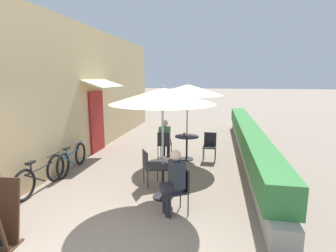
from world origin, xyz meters
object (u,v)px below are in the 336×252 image
at_px(patio_umbrella_near, 163,96).
at_px(cafe_chair_mid_right, 164,143).
at_px(seated_patron_mid_right, 165,137).
at_px(patio_table_mid, 187,143).
at_px(coffee_cup_near, 167,161).
at_px(patio_umbrella_mid, 188,90).
at_px(cafe_chair_near_left, 179,187).
at_px(coffee_cup_mid, 184,134).
at_px(bicycle_second, 72,159).
at_px(cafe_chair_near_right, 150,165).
at_px(patio_table_near, 163,174).
at_px(bicycle_leaning, 41,175).
at_px(seated_patron_near_left, 174,179).
at_px(cafe_chair_mid_left, 210,144).

bearing_deg(patio_umbrella_near, cafe_chair_mid_right, 100.97).
bearing_deg(seated_patron_mid_right, patio_table_mid, -2.84).
distance_m(coffee_cup_near, patio_umbrella_mid, 3.02).
bearing_deg(cafe_chair_near_left, coffee_cup_mid, -25.91).
xyz_separation_m(seated_patron_mid_right, bicycle_second, (-2.28, -1.69, -0.34)).
bearing_deg(cafe_chair_mid_right, cafe_chair_near_right, -85.58).
height_order(patio_umbrella_near, coffee_cup_mid, patio_umbrella_near).
distance_m(patio_table_near, bicycle_leaning, 2.83).
bearing_deg(cafe_chair_near_right, cafe_chair_near_left, 6.12).
bearing_deg(patio_umbrella_near, seated_patron_near_left, -61.20).
relative_size(cafe_chair_near_left, patio_table_mid, 1.15).
relative_size(cafe_chair_mid_right, seated_patron_mid_right, 0.70).
distance_m(patio_umbrella_near, patio_table_mid, 3.23).
bearing_deg(patio_table_near, bicycle_leaning, -176.77).
distance_m(patio_umbrella_mid, cafe_chair_mid_right, 1.83).
xyz_separation_m(patio_table_near, patio_umbrella_near, (0.00, -0.00, 1.66)).
distance_m(cafe_chair_mid_right, seated_patron_mid_right, 0.20).
bearing_deg(cafe_chair_mid_right, patio_table_near, -76.93).
bearing_deg(patio_table_near, patio_umbrella_near, -90.00).
height_order(patio_table_near, patio_table_mid, same).
height_order(patio_table_mid, coffee_cup_mid, coffee_cup_mid).
xyz_separation_m(cafe_chair_mid_right, bicycle_leaning, (-2.29, -2.87, -0.16)).
xyz_separation_m(cafe_chair_near_left, seated_patron_near_left, (-0.10, -0.06, 0.17)).
bearing_deg(cafe_chair_near_left, coffee_cup_near, -3.17).
bearing_deg(cafe_chair_mid_left, seated_patron_near_left, 82.84).
distance_m(seated_patron_mid_right, bicycle_second, 2.86).
xyz_separation_m(coffee_cup_mid, bicycle_leaning, (-2.92, -2.95, -0.44)).
bearing_deg(seated_patron_mid_right, patio_table_near, -77.43).
relative_size(cafe_chair_near_right, cafe_chair_mid_left, 1.00).
xyz_separation_m(patio_table_near, seated_patron_mid_right, (-0.52, 2.83, 0.15)).
height_order(patio_table_mid, seated_patron_mid_right, seated_patron_mid_right).
bearing_deg(coffee_cup_near, coffee_cup_mid, 89.57).
relative_size(cafe_chair_near_right, bicycle_leaning, 0.49).
xyz_separation_m(patio_umbrella_near, cafe_chair_mid_left, (0.91, 2.82, -1.68)).
bearing_deg(seated_patron_near_left, seated_patron_mid_right, -17.55).
xyz_separation_m(seated_patron_near_left, coffee_cup_mid, (-0.24, 3.41, 0.12)).
distance_m(seated_patron_near_left, coffee_cup_near, 0.77).
bearing_deg(coffee_cup_mid, patio_table_near, -92.11).
bearing_deg(patio_table_near, seated_patron_mid_right, 100.46).
bearing_deg(coffee_cup_mid, patio_umbrella_mid, -14.96).
distance_m(patio_umbrella_mid, cafe_chair_mid_left, 1.83).
height_order(patio_table_mid, patio_umbrella_mid, patio_umbrella_mid).
distance_m(coffee_cup_mid, bicycle_leaning, 4.17).
distance_m(cafe_chair_mid_right, bicycle_leaning, 3.68).
xyz_separation_m(patio_table_mid, coffee_cup_mid, (-0.09, 0.02, 0.26)).
bearing_deg(seated_patron_mid_right, coffee_cup_near, -75.44).
bearing_deg(cafe_chair_near_right, patio_table_mid, 132.38).
height_order(cafe_chair_mid_right, bicycle_leaning, cafe_chair_mid_right).
bearing_deg(cafe_chair_mid_left, bicycle_leaning, 40.71).
bearing_deg(cafe_chair_near_left, seated_patron_near_left, 90.00).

